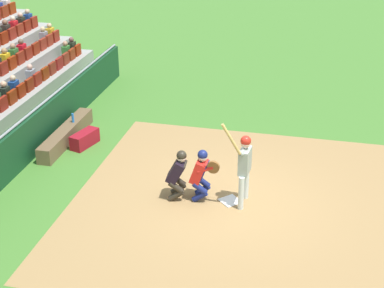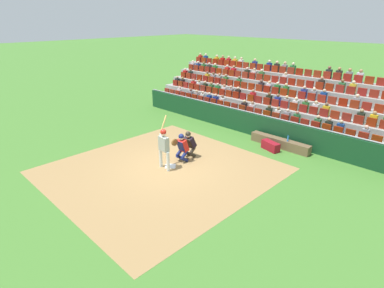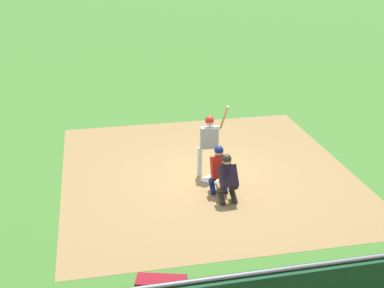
{
  "view_description": "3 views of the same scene",
  "coord_description": "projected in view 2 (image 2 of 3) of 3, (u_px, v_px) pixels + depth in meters",
  "views": [
    {
      "loc": [
        11.54,
        1.66,
        7.16
      ],
      "look_at": [
        -0.31,
        -1.0,
        1.26
      ],
      "focal_mm": 53.68,
      "sensor_mm": 36.0,
      "label": 1
    },
    {
      "loc": [
        -8.89,
        7.78,
        5.83
      ],
      "look_at": [
        -0.4,
        -0.9,
        0.88
      ],
      "focal_mm": 29.08,
      "sensor_mm": 36.0,
      "label": 2
    },
    {
      "loc": [
        -3.12,
        -12.05,
        6.24
      ],
      "look_at": [
        -0.57,
        -0.18,
        1.19
      ],
      "focal_mm": 47.73,
      "sensor_mm": 36.0,
      "label": 3
    }
  ],
  "objects": [
    {
      "name": "dugout_wall",
      "position": [
        249.0,
        123.0,
        16.64
      ],
      "size": [
        16.04,
        0.24,
        1.23
      ],
      "color": "#144023",
      "rests_on": "ground_plane"
    },
    {
      "name": "ground_plane",
      "position": [
        170.0,
        167.0,
        13.11
      ],
      "size": [
        160.0,
        160.0,
        0.0
      ],
      "primitive_type": "plane",
      "color": "#457B2E"
    },
    {
      "name": "dugout_bench",
      "position": [
        280.0,
        143.0,
        14.99
      ],
      "size": [
        3.02,
        0.4,
        0.44
      ],
      "primitive_type": "cube",
      "color": "brown",
      "rests_on": "ground_plane"
    },
    {
      "name": "catcher_crouching",
      "position": [
        182.0,
        146.0,
        13.32
      ],
      "size": [
        0.46,
        0.72,
        1.31
      ],
      "color": "navy",
      "rests_on": "ground_plane"
    },
    {
      "name": "batter_at_plate",
      "position": [
        164.0,
        144.0,
        12.52
      ],
      "size": [
        0.72,
        0.65,
        2.16
      ],
      "color": "silver",
      "rests_on": "ground_plane"
    },
    {
      "name": "home_plate_umpire",
      "position": [
        189.0,
        143.0,
        13.74
      ],
      "size": [
        0.49,
        0.51,
        1.27
      ],
      "color": "#2D271D",
      "rests_on": "ground_plane"
    },
    {
      "name": "equipment_duffel_bag",
      "position": [
        270.0,
        146.0,
        14.68
      ],
      "size": [
        0.99,
        0.6,
        0.42
      ],
      "primitive_type": "cube",
      "rotation": [
        0.0,
        0.0,
        -0.28
      ],
      "color": "maroon",
      "rests_on": "ground_plane"
    },
    {
      "name": "home_plate_marker",
      "position": [
        170.0,
        166.0,
        13.11
      ],
      "size": [
        0.62,
        0.62,
        0.02
      ],
      "primitive_type": "cube",
      "rotation": [
        0.0,
        0.0,
        0.79
      ],
      "color": "white",
      "rests_on": "infield_dirt_patch"
    },
    {
      "name": "water_bottle_on_bench",
      "position": [
        288.0,
        139.0,
        14.55
      ],
      "size": [
        0.07,
        0.07,
        0.27
      ],
      "primitive_type": "cylinder",
      "color": "blue",
      "rests_on": "dugout_bench"
    },
    {
      "name": "infield_dirt_patch",
      "position": [
        161.0,
        170.0,
        12.78
      ],
      "size": [
        8.03,
        8.41,
        0.01
      ],
      "primitive_type": "cube",
      "rotation": [
        0.0,
        0.0,
        -0.01
      ],
      "color": "#A27C4C",
      "rests_on": "ground_plane"
    },
    {
      "name": "bleacher_stand",
      "position": [
        288.0,
        102.0,
        19.25
      ],
      "size": [
        18.82,
        4.29,
        3.21
      ],
      "color": "#959791",
      "rests_on": "ground_plane"
    }
  ]
}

